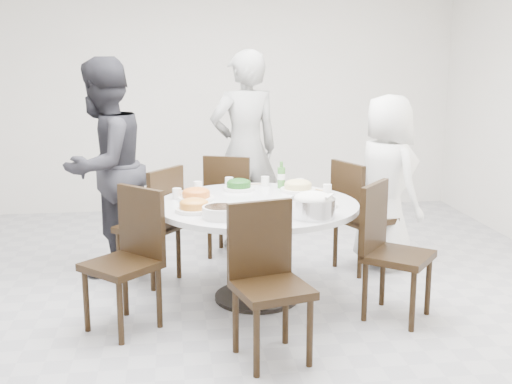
{
  "coord_description": "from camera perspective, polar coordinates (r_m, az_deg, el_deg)",
  "views": [
    {
      "loc": [
        -0.37,
        -4.55,
        1.82
      ],
      "look_at": [
        0.24,
        0.07,
        0.82
      ],
      "focal_mm": 45.0,
      "sensor_mm": 36.0,
      "label": 1
    }
  ],
  "objects": [
    {
      "name": "dish_redbrown",
      "position": [
        4.63,
        5.64,
        -0.89
      ],
      "size": [
        0.26,
        0.26,
        0.07
      ],
      "primitive_type": "cylinder",
      "color": "white",
      "rests_on": "dining_table"
    },
    {
      "name": "dish_tofu",
      "position": [
        4.47,
        -5.53,
        -1.33
      ],
      "size": [
        0.26,
        0.26,
        0.07
      ],
      "primitive_type": "cylinder",
      "color": "white",
      "rests_on": "dining_table"
    },
    {
      "name": "diner_middle",
      "position": [
        6.09,
        -1.0,
        3.76
      ],
      "size": [
        0.77,
        0.61,
        1.87
      ],
      "primitive_type": "imported",
      "rotation": [
        0.0,
        0.0,
        3.4
      ],
      "color": "black",
      "rests_on": "floor"
    },
    {
      "name": "dining_table",
      "position": [
        4.83,
        0.08,
        -5.29
      ],
      "size": [
        1.5,
        1.5,
        0.75
      ],
      "primitive_type": "cylinder",
      "color": "silver",
      "rests_on": "floor"
    },
    {
      "name": "beverage_bottle",
      "position": [
        5.23,
        2.27,
        1.54
      ],
      "size": [
        0.06,
        0.06,
        0.22
      ],
      "primitive_type": "cylinder",
      "color": "#3A7A31",
      "rests_on": "dining_table"
    },
    {
      "name": "dish_greens",
      "position": [
        5.16,
        -1.54,
        0.52
      ],
      "size": [
        0.25,
        0.25,
        0.06
      ],
      "primitive_type": "cylinder",
      "color": "white",
      "rests_on": "dining_table"
    },
    {
      "name": "wall_back",
      "position": [
        7.57,
        -4.81,
        8.91
      ],
      "size": [
        6.0,
        0.01,
        2.8
      ],
      "primitive_type": "cube",
      "color": "white",
      "rests_on": "ground"
    },
    {
      "name": "chair_ne",
      "position": [
        5.54,
        9.6,
        -2.1
      ],
      "size": [
        0.55,
        0.55,
        0.95
      ],
      "primitive_type": "cube",
      "rotation": [
        0.0,
        0.0,
        1.95
      ],
      "color": "black",
      "rests_on": "floor"
    },
    {
      "name": "dish_pale",
      "position": [
        5.12,
        3.75,
        0.45
      ],
      "size": [
        0.28,
        0.28,
        0.07
      ],
      "primitive_type": "cylinder",
      "color": "white",
      "rests_on": "dining_table"
    },
    {
      "name": "chair_n",
      "position": [
        5.87,
        -2.08,
        -1.14
      ],
      "size": [
        0.55,
        0.55,
        0.95
      ],
      "primitive_type": "cube",
      "rotation": [
        0.0,
        0.0,
        2.76
      ],
      "color": "black",
      "rests_on": "floor"
    },
    {
      "name": "chair_nw",
      "position": [
        5.26,
        -9.57,
        -2.87
      ],
      "size": [
        0.59,
        0.59,
        0.95
      ],
      "primitive_type": "cube",
      "rotation": [
        0.0,
        0.0,
        4.06
      ],
      "color": "black",
      "rests_on": "floor"
    },
    {
      "name": "tea_cups",
      "position": [
        5.3,
        -0.71,
        0.92
      ],
      "size": [
        0.07,
        0.07,
        0.08
      ],
      "primitive_type": "cylinder",
      "color": "white",
      "rests_on": "dining_table"
    },
    {
      "name": "chair_se",
      "position": [
        4.56,
        12.56,
        -5.32
      ],
      "size": [
        0.59,
        0.59,
        0.95
      ],
      "primitive_type": "cube",
      "rotation": [
        0.0,
        0.0,
        7.17
      ],
      "color": "black",
      "rests_on": "floor"
    },
    {
      "name": "wall_front",
      "position": [
        1.65,
        5.62,
        -2.75
      ],
      "size": [
        6.0,
        0.01,
        2.8
      ],
      "primitive_type": "cube",
      "color": "white",
      "rests_on": "ground"
    },
    {
      "name": "diner_left",
      "position": [
        5.48,
        -13.38,
        2.15
      ],
      "size": [
        1.04,
        1.1,
        1.81
      ],
      "primitive_type": "imported",
      "rotation": [
        0.0,
        0.0,
        4.18
      ],
      "color": "black",
      "rests_on": "floor"
    },
    {
      "name": "soup_bowl",
      "position": [
        4.29,
        -3.11,
        -1.8
      ],
      "size": [
        0.26,
        0.26,
        0.08
      ],
      "primitive_type": "cylinder",
      "color": "white",
      "rests_on": "dining_table"
    },
    {
      "name": "chair_s",
      "position": [
        3.86,
        1.44,
        -8.29
      ],
      "size": [
        0.51,
        0.51,
        0.95
      ],
      "primitive_type": "cube",
      "rotation": [
        0.0,
        0.0,
        6.54
      ],
      "color": "black",
      "rests_on": "floor"
    },
    {
      "name": "dish_orange",
      "position": [
        4.83,
        -5.34,
        -0.3
      ],
      "size": [
        0.27,
        0.27,
        0.07
      ],
      "primitive_type": "cylinder",
      "color": "white",
      "rests_on": "dining_table"
    },
    {
      "name": "diner_right",
      "position": [
        5.62,
        11.54,
        0.88
      ],
      "size": [
        0.69,
        0.85,
        1.5
      ],
      "primitive_type": "imported",
      "rotation": [
        0.0,
        0.0,
        1.91
      ],
      "color": "silver",
      "rests_on": "floor"
    },
    {
      "name": "floor",
      "position": [
        4.91,
        -2.76,
        -9.63
      ],
      "size": [
        6.0,
        6.0,
        0.01
      ],
      "primitive_type": "cube",
      "color": "#A7A7AC",
      "rests_on": "ground"
    },
    {
      "name": "chopsticks",
      "position": [
        5.39,
        -1.19,
        0.74
      ],
      "size": [
        0.24,
        0.04,
        0.01
      ],
      "primitive_type": null,
      "color": "tan",
      "rests_on": "dining_table"
    },
    {
      "name": "rice_bowl",
      "position": [
        4.32,
        5.08,
        -1.4
      ],
      "size": [
        0.3,
        0.3,
        0.13
      ],
      "primitive_type": "cylinder",
      "color": "silver",
      "rests_on": "dining_table"
    },
    {
      "name": "chair_sw",
      "position": [
        4.36,
        -11.9,
        -6.11
      ],
      "size": [
        0.59,
        0.59,
        0.95
      ],
      "primitive_type": "cube",
      "rotation": [
        0.0,
        0.0,
        5.5
      ],
      "color": "black",
      "rests_on": "floor"
    }
  ]
}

